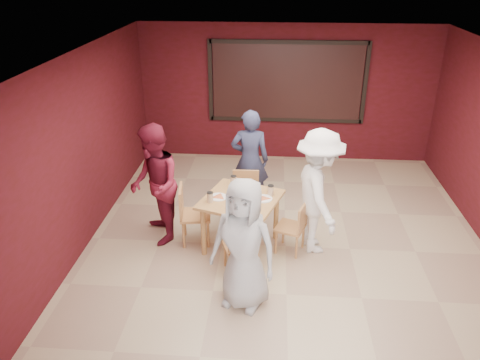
# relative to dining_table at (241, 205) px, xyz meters

# --- Properties ---
(floor) EXTENTS (7.00, 7.00, 0.00)m
(floor) POSITION_rel_dining_table_xyz_m (0.68, 0.03, -0.71)
(floor) COLOR tan
(floor) RESTS_ON ground
(window_blinds) EXTENTS (3.00, 0.02, 1.50)m
(window_blinds) POSITION_rel_dining_table_xyz_m (0.68, 3.48, 0.94)
(window_blinds) COLOR black
(dining_table) EXTENTS (1.30, 1.30, 0.96)m
(dining_table) POSITION_rel_dining_table_xyz_m (0.00, 0.00, 0.00)
(dining_table) COLOR tan
(dining_table) RESTS_ON floor
(chair_front) EXTENTS (0.49, 0.49, 0.79)m
(chair_front) POSITION_rel_dining_table_xyz_m (0.04, -0.68, -0.26)
(chair_front) COLOR tan
(chair_front) RESTS_ON floor
(chair_back) EXTENTS (0.43, 0.43, 0.87)m
(chair_back) POSITION_rel_dining_table_xyz_m (0.02, 0.73, -0.21)
(chair_back) COLOR tan
(chair_back) RESTS_ON floor
(chair_left) EXTENTS (0.50, 0.50, 0.92)m
(chair_left) POSITION_rel_dining_table_xyz_m (-0.76, 0.07, -0.19)
(chair_left) COLOR tan
(chair_left) RESTS_ON floor
(chair_right) EXTENTS (0.50, 0.50, 0.80)m
(chair_right) POSITION_rel_dining_table_xyz_m (0.79, -0.09, -0.25)
(chair_right) COLOR tan
(chair_right) RESTS_ON floor
(diner_front) EXTENTS (0.97, 0.80, 1.71)m
(diner_front) POSITION_rel_dining_table_xyz_m (0.13, -1.26, 0.15)
(diner_front) COLOR #ABABAB
(diner_front) RESTS_ON floor
(diner_back) EXTENTS (0.65, 0.43, 1.75)m
(diner_back) POSITION_rel_dining_table_xyz_m (0.06, 1.24, 0.17)
(diner_back) COLOR #303656
(diner_back) RESTS_ON floor
(diner_left) EXTENTS (0.97, 1.08, 1.83)m
(diner_left) POSITION_rel_dining_table_xyz_m (-1.28, 0.12, 0.21)
(diner_left) COLOR maroon
(diner_left) RESTS_ON floor
(diner_right) EXTENTS (0.94, 1.32, 1.86)m
(diner_right) POSITION_rel_dining_table_xyz_m (1.10, 0.04, 0.22)
(diner_right) COLOR white
(diner_right) RESTS_ON floor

